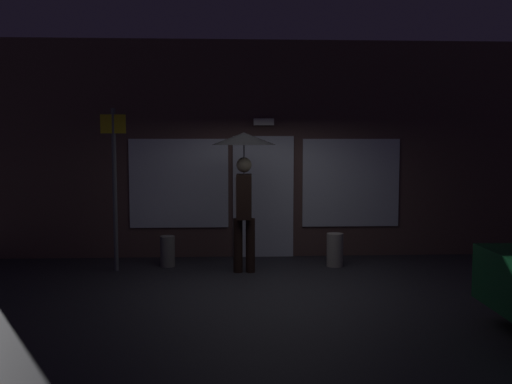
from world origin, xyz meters
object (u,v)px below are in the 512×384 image
Objects in this scene: street_sign_post at (115,180)px; sidewalk_bollard at (335,250)px; person_with_umbrella at (244,166)px; sidewalk_bollard_2 at (168,251)px.

street_sign_post reaches higher than sidewalk_bollard.
street_sign_post is at bearing -177.31° from sidewalk_bollard.
street_sign_post is (-2.08, 0.20, -0.23)m from person_with_umbrella.
street_sign_post is 4.70× the size of sidewalk_bollard.
street_sign_post is 5.11× the size of sidewalk_bollard_2.
sidewalk_bollard_2 is at bearing 20.18° from street_sign_post.
sidewalk_bollard is at bearing -74.18° from person_with_umbrella.
sidewalk_bollard_2 is (0.80, 0.29, -1.22)m from street_sign_post.
person_with_umbrella is 2.14m from sidewalk_bollard.
person_with_umbrella is 4.01× the size of sidewalk_bollard.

